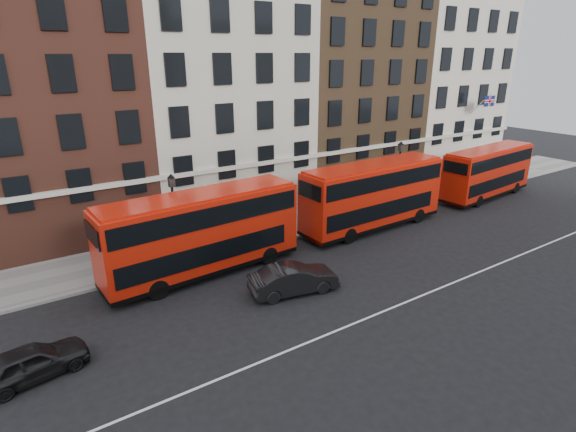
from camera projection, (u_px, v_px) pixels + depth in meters
ground at (367, 290)px, 23.70m from camera, size 120.00×120.00×0.00m
pavement at (265, 228)px, 31.91m from camera, size 80.00×5.00×0.15m
kerb at (284, 240)px, 29.95m from camera, size 80.00×0.30×0.16m
road_centre_line at (395, 307)px, 22.13m from camera, size 70.00×0.12×0.01m
building_terrace at (210, 75)px, 34.10m from camera, size 64.00×11.95×22.00m
bus_b at (201, 232)px, 24.69m from camera, size 11.39×3.39×4.72m
bus_c at (373, 194)px, 31.35m from camera, size 11.30×3.00×4.72m
bus_d at (487, 171)px, 38.35m from camera, size 10.48×3.39×4.33m
car_rear at (31, 362)px, 17.07m from camera, size 4.28×2.27×1.39m
car_front at (294, 279)px, 23.25m from camera, size 4.88×2.51×1.53m
lamp_post_left at (174, 214)px, 25.78m from camera, size 0.44×0.44×5.33m
lamp_post_right at (399, 172)px, 35.08m from camera, size 0.44×0.44×5.33m
traffic_light at (504, 158)px, 42.67m from camera, size 0.25×0.45×3.27m
iron_railings at (250, 212)px, 33.44m from camera, size 6.60×0.06×1.00m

